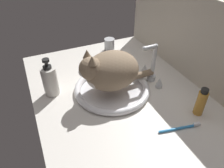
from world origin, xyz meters
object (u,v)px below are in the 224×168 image
at_px(amber_bottle, 201,102).
at_px(soap_pump_bottle, 50,81).
at_px(toothbrush, 181,128).
at_px(cat, 109,71).
at_px(sink_basin, 112,89).
at_px(faucet, 152,68).
at_px(metal_jar, 109,44).

distance_m(amber_bottle, soap_pump_bottle, 0.64).
relative_size(soap_pump_bottle, toothbrush, 1.10).
bearing_deg(cat, sink_basin, 91.08).
xyz_separation_m(faucet, soap_pump_bottle, (-0.10, -0.47, -0.00)).
xyz_separation_m(amber_bottle, toothbrush, (0.04, -0.12, -0.05)).
relative_size(cat, toothbrush, 2.22).
height_order(amber_bottle, toothbrush, amber_bottle).
distance_m(amber_bottle, toothbrush, 0.14).
bearing_deg(sink_basin, faucet, 90.00).
height_order(amber_bottle, soap_pump_bottle, soap_pump_bottle).
bearing_deg(soap_pump_bottle, metal_jar, 124.90).
height_order(faucet, soap_pump_bottle, faucet).
height_order(faucet, cat, cat).
height_order(faucet, metal_jar, faucet).
distance_m(cat, soap_pump_bottle, 0.27).
height_order(cat, metal_jar, cat).
bearing_deg(metal_jar, sink_basin, -22.00).
distance_m(soap_pump_bottle, toothbrush, 0.58).
height_order(sink_basin, amber_bottle, amber_bottle).
bearing_deg(metal_jar, faucet, 8.25).
distance_m(faucet, soap_pump_bottle, 0.48).
bearing_deg(amber_bottle, sink_basin, -136.68).
distance_m(sink_basin, cat, 0.11).
height_order(metal_jar, soap_pump_bottle, soap_pump_bottle).
relative_size(cat, amber_bottle, 2.92).
bearing_deg(toothbrush, faucet, 167.91).
distance_m(metal_jar, soap_pump_bottle, 0.51).
relative_size(faucet, toothbrush, 1.20).
bearing_deg(metal_jar, soap_pump_bottle, -55.10).
bearing_deg(toothbrush, soap_pump_bottle, -136.02).
bearing_deg(sink_basin, cat, -88.92).
distance_m(sink_basin, toothbrush, 0.35).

